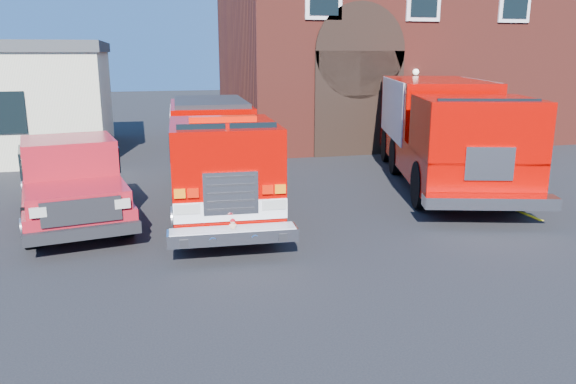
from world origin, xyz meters
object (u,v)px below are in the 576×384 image
object	(u,v)px
pickup_truck	(71,180)
secondary_truck	(444,128)
fire_engine	(216,154)
fire_station	(390,46)

from	to	relation	value
pickup_truck	secondary_truck	xyz separation A→B (m)	(10.77, 1.32, 0.73)
fire_engine	secondary_truck	xyz separation A→B (m)	(7.19, 0.98, 0.31)
fire_station	pickup_truck	distance (m)	17.84
fire_engine	secondary_truck	distance (m)	7.26
fire_station	secondary_truck	xyz separation A→B (m)	(-2.65, -9.97, -2.58)
fire_station	pickup_truck	size ratio (longest dim) A/B	2.38
fire_engine	secondary_truck	world-z (taller)	secondary_truck
fire_station	secondary_truck	world-z (taller)	fire_station
fire_engine	pickup_truck	distance (m)	3.62
fire_engine	pickup_truck	size ratio (longest dim) A/B	1.35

